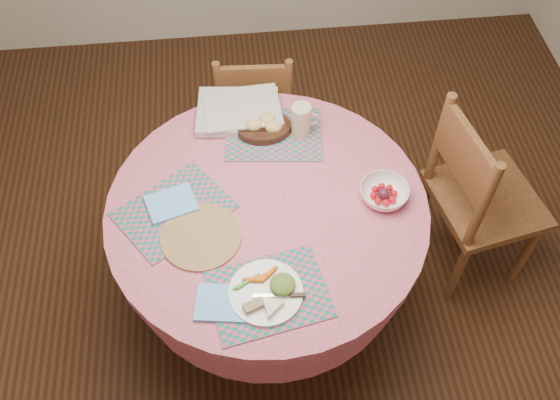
{
  "coord_description": "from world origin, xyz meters",
  "views": [
    {
      "loc": [
        -0.1,
        -1.41,
        2.66
      ],
      "look_at": [
        0.05,
        0.0,
        0.78
      ],
      "focal_mm": 40.0,
      "sensor_mm": 36.0,
      "label": 1
    }
  ],
  "objects_px": {
    "dining_table": "(268,234)",
    "chair_right": "(477,196)",
    "chair_back": "(255,109)",
    "latte_mug": "(302,120)",
    "fruit_bowl": "(384,194)",
    "dinner_plate": "(268,293)",
    "wicker_trivet": "(201,236)",
    "bread_bowl": "(264,126)"
  },
  "relations": [
    {
      "from": "wicker_trivet",
      "to": "fruit_bowl",
      "type": "distance_m",
      "value": 0.71
    },
    {
      "from": "fruit_bowl",
      "to": "dinner_plate",
      "type": "bearing_deg",
      "value": -142.22
    },
    {
      "from": "chair_back",
      "to": "fruit_bowl",
      "type": "bearing_deg",
      "value": 120.9
    },
    {
      "from": "wicker_trivet",
      "to": "chair_right",
      "type": "bearing_deg",
      "value": 11.81
    },
    {
      "from": "chair_right",
      "to": "wicker_trivet",
      "type": "height_order",
      "value": "chair_right"
    },
    {
      "from": "bread_bowl",
      "to": "latte_mug",
      "type": "height_order",
      "value": "latte_mug"
    },
    {
      "from": "latte_mug",
      "to": "fruit_bowl",
      "type": "relative_size",
      "value": 0.75
    },
    {
      "from": "chair_right",
      "to": "fruit_bowl",
      "type": "xyz_separation_m",
      "value": [
        -0.48,
        -0.14,
        0.27
      ]
    },
    {
      "from": "dining_table",
      "to": "chair_back",
      "type": "distance_m",
      "value": 0.84
    },
    {
      "from": "dinner_plate",
      "to": "fruit_bowl",
      "type": "bearing_deg",
      "value": 37.78
    },
    {
      "from": "chair_back",
      "to": "fruit_bowl",
      "type": "distance_m",
      "value": 1.01
    },
    {
      "from": "wicker_trivet",
      "to": "bread_bowl",
      "type": "relative_size",
      "value": 1.3
    },
    {
      "from": "latte_mug",
      "to": "dinner_plate",
      "type": "bearing_deg",
      "value": -105.75
    },
    {
      "from": "dining_table",
      "to": "chair_right",
      "type": "height_order",
      "value": "chair_right"
    },
    {
      "from": "dining_table",
      "to": "wicker_trivet",
      "type": "xyz_separation_m",
      "value": [
        -0.25,
        -0.12,
        0.2
      ]
    },
    {
      "from": "dining_table",
      "to": "chair_right",
      "type": "relative_size",
      "value": 1.26
    },
    {
      "from": "chair_right",
      "to": "chair_back",
      "type": "xyz_separation_m",
      "value": [
        -0.91,
        0.7,
        -0.07
      ]
    },
    {
      "from": "chair_right",
      "to": "wicker_trivet",
      "type": "distance_m",
      "value": 1.23
    },
    {
      "from": "chair_right",
      "to": "latte_mug",
      "type": "xyz_separation_m",
      "value": [
        -0.75,
        0.23,
        0.32
      ]
    },
    {
      "from": "dinner_plate",
      "to": "latte_mug",
      "type": "height_order",
      "value": "latte_mug"
    },
    {
      "from": "chair_back",
      "to": "latte_mug",
      "type": "relative_size",
      "value": 5.9
    },
    {
      "from": "wicker_trivet",
      "to": "fruit_bowl",
      "type": "bearing_deg",
      "value": 8.62
    },
    {
      "from": "chair_right",
      "to": "dinner_plate",
      "type": "xyz_separation_m",
      "value": [
        -0.96,
        -0.51,
        0.26
      ]
    },
    {
      "from": "chair_back",
      "to": "wicker_trivet",
      "type": "bearing_deg",
      "value": 77.79
    },
    {
      "from": "dinner_plate",
      "to": "latte_mug",
      "type": "bearing_deg",
      "value": 74.25
    },
    {
      "from": "dinner_plate",
      "to": "fruit_bowl",
      "type": "xyz_separation_m",
      "value": [
        0.48,
        0.37,
        0.01
      ]
    },
    {
      "from": "dining_table",
      "to": "chair_right",
      "type": "distance_m",
      "value": 0.94
    },
    {
      "from": "latte_mug",
      "to": "fruit_bowl",
      "type": "bearing_deg",
      "value": -54.0
    },
    {
      "from": "wicker_trivet",
      "to": "latte_mug",
      "type": "height_order",
      "value": "latte_mug"
    },
    {
      "from": "bread_bowl",
      "to": "latte_mug",
      "type": "relative_size",
      "value": 1.6
    },
    {
      "from": "chair_back",
      "to": "wicker_trivet",
      "type": "xyz_separation_m",
      "value": [
        -0.27,
        -0.95,
        0.31
      ]
    },
    {
      "from": "bread_bowl",
      "to": "chair_back",
      "type": "bearing_deg",
      "value": 91.53
    },
    {
      "from": "bread_bowl",
      "to": "wicker_trivet",
      "type": "bearing_deg",
      "value": -119.01
    },
    {
      "from": "bread_bowl",
      "to": "latte_mug",
      "type": "xyz_separation_m",
      "value": [
        0.15,
        -0.02,
        0.05
      ]
    },
    {
      "from": "bread_bowl",
      "to": "fruit_bowl",
      "type": "distance_m",
      "value": 0.58
    },
    {
      "from": "chair_right",
      "to": "dinner_plate",
      "type": "bearing_deg",
      "value": 106.73
    },
    {
      "from": "chair_right",
      "to": "chair_back",
      "type": "bearing_deg",
      "value": 41.04
    },
    {
      "from": "wicker_trivet",
      "to": "bread_bowl",
      "type": "height_order",
      "value": "bread_bowl"
    },
    {
      "from": "chair_right",
      "to": "latte_mug",
      "type": "distance_m",
      "value": 0.84
    },
    {
      "from": "chair_back",
      "to": "dinner_plate",
      "type": "height_order",
      "value": "chair_back"
    },
    {
      "from": "dining_table",
      "to": "chair_back",
      "type": "height_order",
      "value": "chair_back"
    },
    {
      "from": "chair_right",
      "to": "fruit_bowl",
      "type": "distance_m",
      "value": 0.56
    }
  ]
}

